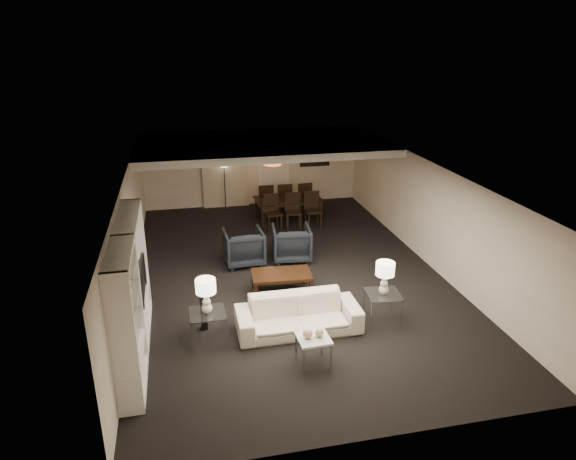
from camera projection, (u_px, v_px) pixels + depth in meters
The scene contains 35 objects.
floor at pixel (288, 273), 12.21m from camera, with size 11.00×11.00×0.00m, color black.
ceiling at pixel (288, 171), 11.32m from camera, with size 7.00×11.00×0.02m, color silver.
wall_back at pixel (252, 167), 16.79m from camera, with size 7.00×0.02×2.50m, color #C2B29C.
wall_front at pixel (377, 365), 6.75m from camera, with size 7.00×0.02×2.50m, color #C2B29C.
wall_left at pixel (130, 236), 11.07m from camera, with size 0.02×11.00×2.50m, color #C2B29C.
wall_right at pixel (429, 213), 12.46m from camera, with size 0.02×11.00×2.50m, color #C2B29C.
ceiling_soffit at pixel (262, 144), 14.55m from camera, with size 7.00×4.00×0.20m, color silver.
curtains at pixel (225, 171), 16.56m from camera, with size 1.50×0.12×2.40m, color beige.
door at pixel (274, 172), 16.97m from camera, with size 0.90×0.05×2.10m, color silver.
painting at pixel (315, 156), 17.06m from camera, with size 0.95×0.04×0.65m, color #142D38.
media_unit at pixel (131, 293), 8.76m from camera, with size 0.38×3.40×2.35m, color white, non-canonical shape.
pendant_light at pixel (272, 161), 14.79m from camera, with size 0.52×0.52×0.24m, color #D8591E.
sofa at pixel (298, 315), 9.73m from camera, with size 2.34×0.92×0.68m, color beige.
coffee_table at pixel (281, 283), 11.23m from camera, with size 1.29×0.75×0.46m, color black, non-canonical shape.
armchair_left at pixel (244, 247), 12.59m from camera, with size 0.93×0.96×0.87m, color black.
armchair_right at pixel (291, 243), 12.83m from camera, with size 0.93×0.96×0.87m, color black.
side_table_left at pixel (208, 327), 9.40m from camera, with size 0.64×0.64×0.60m, color white, non-canonical shape.
side_table_right at pixel (382, 307), 10.08m from camera, with size 0.64×0.64×0.60m, color silver, non-canonical shape.
table_lamp_left at pixel (206, 296), 9.18m from camera, with size 0.36×0.36×0.66m, color white, non-canonical shape.
table_lamp_right at pixel (384, 278), 9.85m from camera, with size 0.36×0.36×0.66m, color beige, non-canonical shape.
marble_table at pixel (313, 351), 8.75m from camera, with size 0.54×0.54×0.54m, color silver, non-canonical shape.
gold_gourd_a at pixel (308, 333), 8.60m from camera, with size 0.17×0.17×0.17m, color #F1B97F.
gold_gourd_b at pixel (319, 333), 8.65m from camera, with size 0.15×0.15×0.15m, color #DCC174.
television at pixel (136, 281), 9.46m from camera, with size 0.15×1.11×0.64m, color black.
vase_blue at pixel (126, 334), 7.63m from camera, with size 0.18×0.18×0.18m, color #23269A.
vase_amber at pixel (126, 282), 8.09m from camera, with size 0.18×0.18×0.19m, color #B17F3B.
floor_speaker at pixel (203, 302), 9.70m from camera, with size 0.12×0.12×1.14m, color black.
dining_table at pixel (289, 210), 15.53m from camera, with size 1.98×1.10×0.70m, color black.
chair_nl at pixel (273, 213), 14.75m from camera, with size 0.48×0.48×1.03m, color black, non-canonical shape.
chair_nm at pixel (293, 211), 14.87m from camera, with size 0.48×0.48×1.03m, color black, non-canonical shape.
chair_nr at pixel (313, 210), 14.99m from camera, with size 0.48×0.48×1.03m, color black, non-canonical shape.
chair_fl at pixel (265, 200), 15.94m from camera, with size 0.48×0.48×1.03m, color black, non-canonical shape.
chair_fm at pixel (284, 198), 16.06m from camera, with size 0.48×0.48×1.03m, color black, non-canonical shape.
chair_fr at pixel (303, 197), 16.18m from camera, with size 0.48×0.48×1.03m, color black, non-canonical shape.
floor_lamp at pixel (225, 185), 16.49m from camera, with size 0.23×0.23×1.61m, color black, non-canonical shape.
Camera 1 is at (-2.35, -10.80, 5.31)m, focal length 32.00 mm.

